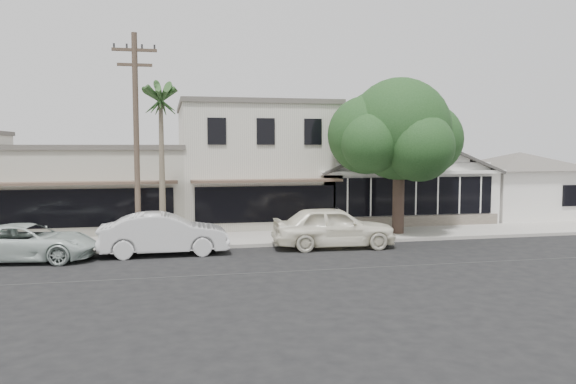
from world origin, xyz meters
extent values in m
plane|color=black|center=(0.00, 0.00, 0.00)|extent=(140.00, 140.00, 0.00)
cube|color=#9E9991|center=(-8.00, 6.75, 0.07)|extent=(90.00, 3.50, 0.15)
cube|color=white|center=(5.00, 12.50, 1.50)|extent=(10.00, 8.00, 3.00)
cube|color=black|center=(5.00, 8.44, 1.75)|extent=(8.80, 0.10, 2.00)
cube|color=#60564C|center=(5.00, 8.45, 0.35)|extent=(9.60, 0.18, 0.70)
cube|color=white|center=(13.20, 11.50, 1.50)|extent=(6.00, 6.00, 3.00)
cube|color=beige|center=(-3.00, 13.50, 3.25)|extent=(8.00, 10.00, 6.50)
cube|color=#B8B5A5|center=(-12.00, 13.50, 2.10)|extent=(10.00, 10.00, 4.20)
cylinder|color=brown|center=(-9.00, 5.20, 4.50)|extent=(0.24, 0.24, 9.00)
cube|color=brown|center=(-9.00, 5.20, 8.30)|extent=(1.80, 0.12, 0.12)
cube|color=brown|center=(-9.00, 5.20, 7.70)|extent=(1.40, 0.12, 0.12)
imported|color=white|center=(-0.79, 4.17, 0.90)|extent=(5.39, 2.40, 1.80)
imported|color=silver|center=(-7.94, 4.11, 0.85)|extent=(5.16, 1.85, 1.69)
imported|color=silver|center=(-13.04, 3.92, 0.71)|extent=(5.39, 2.99, 1.43)
cylinder|color=#46352A|center=(3.18, 6.47, 1.51)|extent=(0.57, 0.57, 3.02)
sphere|color=#193816|center=(3.18, 6.47, 5.20)|extent=(4.91, 4.91, 4.91)
sphere|color=#193816|center=(4.88, 7.04, 4.72)|extent=(3.59, 3.59, 3.59)
sphere|color=#193816|center=(1.67, 6.85, 4.91)|extent=(3.78, 3.78, 3.78)
sphere|color=#193816|center=(3.56, 5.05, 4.35)|extent=(3.21, 3.21, 3.21)
sphere|color=#193816|center=(2.61, 7.98, 5.48)|extent=(3.40, 3.40, 3.40)
sphere|color=#193816|center=(4.32, 7.79, 5.86)|extent=(3.02, 3.02, 3.02)
sphere|color=#193816|center=(1.48, 5.72, 4.54)|extent=(2.83, 2.83, 2.83)
cone|color=#726651|center=(-8.00, 6.17, 3.12)|extent=(0.32, 0.32, 6.24)
camera|label=1|loc=(-7.78, -18.89, 4.39)|focal=35.00mm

